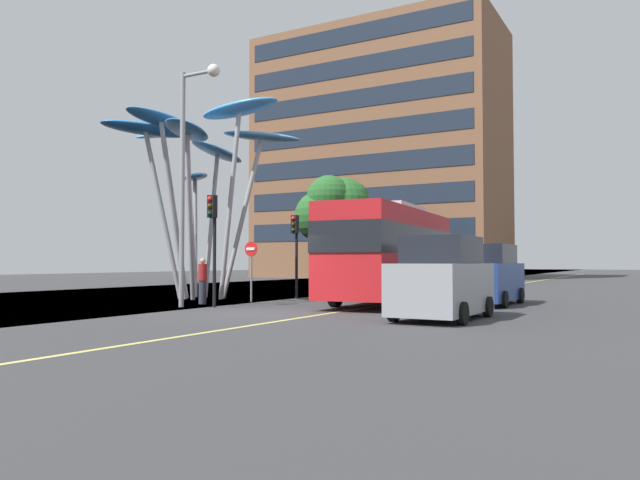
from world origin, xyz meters
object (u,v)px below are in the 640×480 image
leaf_sculpture (200,149)px  pedestrian (203,281)px  red_bus (391,250)px  no_entry_sign (251,261)px  traffic_light_island_mid (312,241)px  traffic_light_kerb_near (213,226)px  car_parked_near (442,280)px  car_parked_mid (489,276)px  traffic_light_kerb_far (295,238)px  street_lamp (190,157)px

leaf_sculpture → pedestrian: (2.56, -2.78, -5.79)m
red_bus → no_entry_sign: red_bus is taller
pedestrian → no_entry_sign: size_ratio=0.72×
traffic_light_island_mid → pedestrian: (-0.83, -6.91, -1.70)m
traffic_light_kerb_near → red_bus: bearing=48.6°
traffic_light_kerb_near → pedestrian: (-1.47, 1.20, -1.98)m
traffic_light_kerb_near → car_parked_near: (8.44, -0.21, -1.78)m
car_parked_near → car_parked_mid: size_ratio=0.92×
traffic_light_kerb_far → street_lamp: size_ratio=0.43×
traffic_light_kerb_near → car_parked_near: size_ratio=0.94×
traffic_light_kerb_near → traffic_light_island_mid: traffic_light_kerb_near is taller
traffic_light_island_mid → pedestrian: traffic_light_island_mid is taller
traffic_light_island_mid → street_lamp: 8.91m
pedestrian → no_entry_sign: (0.89, 1.92, 0.74)m
leaf_sculpture → car_parked_mid: size_ratio=1.95×
traffic_light_island_mid → no_entry_sign: bearing=-89.3°
car_parked_mid → street_lamp: 11.90m
traffic_light_kerb_near → traffic_light_kerb_far: (-0.12, 5.74, -0.22)m
no_entry_sign → car_parked_mid: bearing=19.6°
car_parked_near → no_entry_sign: (-9.03, 3.33, 0.53)m
traffic_light_kerb_near → traffic_light_island_mid: 8.14m
traffic_light_kerb_near → traffic_light_island_mid: size_ratio=1.12×
traffic_light_island_mid → car_parked_mid: traffic_light_island_mid is taller
car_parked_mid → no_entry_sign: bearing=-160.4°
no_entry_sign → traffic_light_kerb_far: bearing=80.0°
traffic_light_kerb_far → street_lamp: bearing=-96.2°
traffic_light_kerb_far → street_lamp: street_lamp is taller
street_lamp → no_entry_sign: street_lamp is taller
leaf_sculpture → car_parked_near: 14.29m
leaf_sculpture → pedestrian: bearing=-47.3°
leaf_sculpture → traffic_light_island_mid: size_ratio=2.50×
car_parked_mid → street_lamp: street_lamp is taller
red_bus → no_entry_sign: size_ratio=4.19×
traffic_light_kerb_far → pedestrian: (-1.35, -4.55, -1.76)m
leaf_sculpture → no_entry_sign: 6.17m
red_bus → leaf_sculpture: (-8.65, -1.26, 4.58)m
traffic_light_kerb_near → traffic_light_kerb_far: 5.75m
traffic_light_kerb_far → no_entry_sign: size_ratio=1.50×
traffic_light_island_mid → street_lamp: bearing=-90.9°
leaf_sculpture → street_lamp: leaf_sculpture is taller
red_bus → pedestrian: (-6.09, -4.04, -1.21)m
street_lamp → pedestrian: size_ratio=4.87×
street_lamp → pedestrian: (-0.69, 1.55, -4.49)m
red_bus → leaf_sculpture: bearing=-171.7°
car_parked_near → pedestrian: 10.02m
car_parked_near → car_parked_mid: 6.44m
traffic_light_kerb_far → pedestrian: size_ratio=2.08×
red_bus → pedestrian: red_bus is taller
car_parked_near → pedestrian: (-9.92, 1.41, -0.21)m
traffic_light_kerb_far → no_entry_sign: traffic_light_kerb_far is taller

